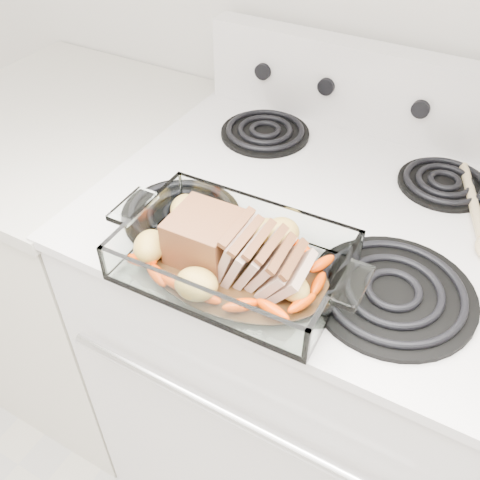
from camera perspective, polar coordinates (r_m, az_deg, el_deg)
The scene contains 5 objects.
electric_range at distance 1.32m, azimuth 6.32°, elevation -11.59°, with size 0.78×0.70×1.12m.
counter_left at distance 1.60m, azimuth -15.97°, elevation -2.13°, with size 0.58×0.68×0.93m.
baking_dish at distance 0.82m, azimuth -0.68°, elevation -2.37°, with size 0.33×0.22×0.07m.
pork_roast at distance 0.81m, azimuth -1.52°, elevation -0.65°, with size 0.22×0.10×0.08m.
roast_vegetables at distance 0.84m, azimuth 0.24°, elevation -0.46°, with size 0.33×0.18×0.04m.
Camera 1 is at (0.26, 0.91, 1.54)m, focal length 40.00 mm.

